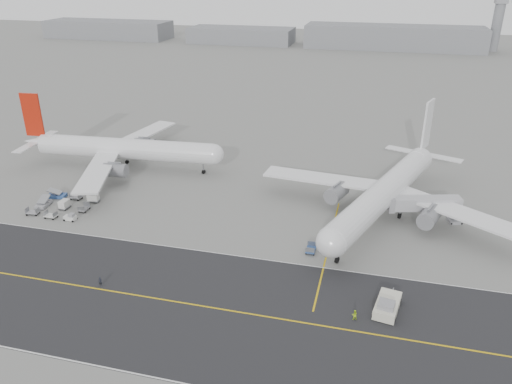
% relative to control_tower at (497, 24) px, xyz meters
% --- Properties ---
extents(ground, '(700.00, 700.00, 0.00)m').
position_rel_control_tower_xyz_m(ground, '(-100.00, -265.00, -16.25)').
color(ground, gray).
rests_on(ground, ground).
extents(taxiway, '(220.00, 59.00, 0.03)m').
position_rel_control_tower_xyz_m(taxiway, '(-94.98, -282.98, -16.24)').
color(taxiway, '#272729').
rests_on(taxiway, ground).
extents(horizon_buildings, '(520.00, 28.00, 28.00)m').
position_rel_control_tower_xyz_m(horizon_buildings, '(-70.00, -5.00, -16.25)').
color(horizon_buildings, gray).
rests_on(horizon_buildings, ground).
extents(control_tower, '(7.00, 7.00, 31.25)m').
position_rel_control_tower_xyz_m(control_tower, '(0.00, 0.00, 0.00)').
color(control_tower, gray).
rests_on(control_tower, ground).
extents(airliner_a, '(55.62, 54.84, 19.18)m').
position_rel_control_tower_xyz_m(airliner_a, '(-127.90, -232.67, -10.73)').
color(airliner_a, white).
rests_on(airliner_a, ground).
extents(airliner_b, '(54.55, 55.54, 20.00)m').
position_rel_control_tower_xyz_m(airliner_b, '(-60.04, -243.28, -10.49)').
color(airliner_b, white).
rests_on(airliner_b, ground).
extents(pushback_tug, '(4.46, 9.29, 2.61)m').
position_rel_control_tower_xyz_m(pushback_tug, '(-58.82, -276.97, -15.18)').
color(pushback_tug, beige).
rests_on(pushback_tug, ground).
extents(jet_bridge, '(16.12, 7.25, 6.04)m').
position_rel_control_tower_xyz_m(jet_bridge, '(-52.02, -244.93, -12.04)').
color(jet_bridge, gray).
rests_on(jet_bridge, ground).
extents(gse_cluster, '(18.91, 18.34, 2.03)m').
position_rel_control_tower_xyz_m(gse_cluster, '(-129.19, -257.56, -16.25)').
color(gse_cluster, '#939297').
rests_on(gse_cluster, ground).
extents(stray_dolly, '(1.72, 2.78, 1.71)m').
position_rel_control_tower_xyz_m(stray_dolly, '(-73.04, -262.47, -16.25)').
color(stray_dolly, silver).
rests_on(stray_dolly, ground).
extents(ground_crew_a, '(0.72, 0.54, 1.77)m').
position_rel_control_tower_xyz_m(ground_crew_a, '(-105.84, -282.10, -15.37)').
color(ground_crew_a, black).
rests_on(ground_crew_a, ground).
extents(ground_crew_b, '(0.94, 0.79, 1.73)m').
position_rel_control_tower_xyz_m(ground_crew_b, '(-63.62, -280.26, -15.39)').
color(ground_crew_b, '#B4E11A').
rests_on(ground_crew_b, ground).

